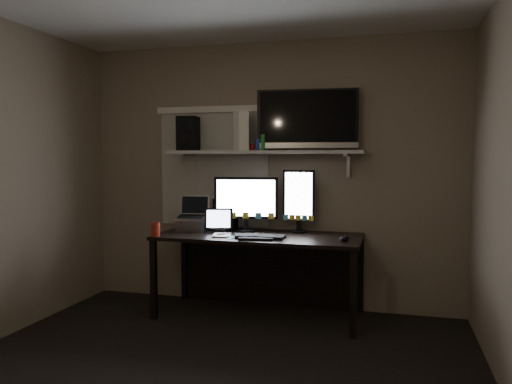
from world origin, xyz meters
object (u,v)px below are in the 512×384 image
(cup, at_px, (155,229))
(speaker, at_px, (188,134))
(laptop, at_px, (191,214))
(monitor_portrait, at_px, (299,201))
(tv, at_px, (307,120))
(desk, at_px, (262,252))
(monitor_landscape, at_px, (246,204))
(keyboard, at_px, (259,236))
(game_console, at_px, (243,132))
(mouse, at_px, (344,238))
(tablet, at_px, (219,220))

(cup, xyz_separation_m, speaker, (0.10, 0.50, 0.85))
(laptop, distance_m, cup, 0.42)
(monitor_portrait, distance_m, tv, 0.73)
(desk, relative_size, tv, 1.98)
(monitor_landscape, distance_m, tv, 0.94)
(desk, height_order, tv, tv)
(keyboard, height_order, tv, tv)
(game_console, bearing_deg, keyboard, -72.98)
(mouse, bearing_deg, desk, 170.48)
(laptop, bearing_deg, cup, -124.91)
(mouse, bearing_deg, tablet, -180.00)
(laptop, height_order, game_console, game_console)
(tv, distance_m, speaker, 1.14)
(keyboard, bearing_deg, monitor_portrait, 47.02)
(monitor_portrait, distance_m, mouse, 0.63)
(desk, relative_size, cup, 14.81)
(monitor_landscape, height_order, tablet, monitor_landscape)
(monitor_landscape, height_order, keyboard, monitor_landscape)
(cup, xyz_separation_m, tv, (1.24, 0.54, 0.96))
(cup, bearing_deg, laptop, 62.62)
(desk, distance_m, laptop, 0.75)
(mouse, bearing_deg, game_console, 170.73)
(laptop, bearing_deg, speaker, 112.56)
(cup, bearing_deg, game_console, 36.26)
(desk, relative_size, keyboard, 4.08)
(mouse, height_order, laptop, laptop)
(game_console, bearing_deg, tv, -12.93)
(tablet, bearing_deg, laptop, 161.69)
(laptop, distance_m, tv, 1.37)
(tv, bearing_deg, cup, -161.38)
(tablet, height_order, game_console, game_console)
(monitor_landscape, xyz_separation_m, speaker, (-0.59, 0.04, 0.65))
(desk, bearing_deg, speaker, 174.30)
(laptop, xyz_separation_m, cup, (-0.19, -0.36, -0.10))
(mouse, relative_size, tv, 0.13)
(tablet, distance_m, laptop, 0.28)
(speaker, bearing_deg, monitor_portrait, -4.46)
(monitor_landscape, distance_m, tablet, 0.29)
(speaker, bearing_deg, monitor_landscape, -10.32)
(monitor_landscape, height_order, game_console, game_console)
(monitor_landscape, xyz_separation_m, monitor_portrait, (0.48, 0.07, 0.03))
(laptop, bearing_deg, tablet, -10.35)
(tablet, bearing_deg, cup, -158.90)
(keyboard, bearing_deg, tablet, 146.13)
(tablet, xyz_separation_m, speaker, (-0.36, 0.15, 0.80))
(monitor_portrait, distance_m, speaker, 1.23)
(monitor_landscape, relative_size, keyboard, 1.34)
(monitor_portrait, bearing_deg, laptop, -170.45)
(monitor_portrait, xyz_separation_m, tablet, (-0.70, -0.19, -0.18))
(mouse, height_order, speaker, speaker)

